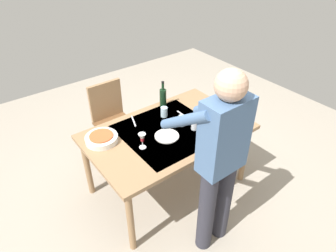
% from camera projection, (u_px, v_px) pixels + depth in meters
% --- Properties ---
extents(ground_plane, '(6.00, 6.00, 0.00)m').
position_uv_depth(ground_plane, '(168.00, 185.00, 3.35)').
color(ground_plane, '#9E9384').
extents(dining_table, '(1.57, 0.98, 0.75)m').
position_uv_depth(dining_table, '(168.00, 136.00, 2.96)').
color(dining_table, '#93704C').
rests_on(dining_table, ground_plane).
extents(chair_near, '(0.40, 0.40, 0.91)m').
position_uv_depth(chair_near, '(111.00, 116.00, 3.53)').
color(chair_near, brown).
rests_on(chair_near, ground_plane).
extents(person_server, '(0.42, 0.61, 1.69)m').
position_uv_depth(person_server, '(219.00, 158.00, 2.27)').
color(person_server, '#2D2D38').
rests_on(person_server, ground_plane).
extents(wine_bottle, '(0.07, 0.07, 0.30)m').
position_uv_depth(wine_bottle, '(163.00, 97.00, 3.23)').
color(wine_bottle, black).
rests_on(wine_bottle, dining_table).
extents(wine_glass_left, '(0.07, 0.07, 0.15)m').
position_uv_depth(wine_glass_left, '(142.00, 138.00, 2.65)').
color(wine_glass_left, white).
rests_on(wine_glass_left, dining_table).
extents(water_cup_near_left, '(0.07, 0.07, 0.10)m').
position_uv_depth(water_cup_near_left, '(182.00, 121.00, 2.97)').
color(water_cup_near_left, silver).
rests_on(water_cup_near_left, dining_table).
extents(water_cup_near_right, '(0.07, 0.07, 0.10)m').
position_uv_depth(water_cup_near_right, '(195.00, 125.00, 2.91)').
color(water_cup_near_right, silver).
rests_on(water_cup_near_right, dining_table).
extents(water_cup_far_left, '(0.07, 0.07, 0.10)m').
position_uv_depth(water_cup_far_left, '(164.00, 112.00, 3.10)').
color(water_cup_far_left, silver).
rests_on(water_cup_far_left, dining_table).
extents(serving_bowl_pasta, '(0.30, 0.30, 0.07)m').
position_uv_depth(serving_bowl_pasta, '(102.00, 138.00, 2.76)').
color(serving_bowl_pasta, silver).
rests_on(serving_bowl_pasta, dining_table).
extents(side_bowl_salad, '(0.18, 0.18, 0.07)m').
position_uv_depth(side_bowl_salad, '(215.00, 111.00, 3.14)').
color(side_bowl_salad, silver).
rests_on(side_bowl_salad, dining_table).
extents(side_bowl_bread, '(0.16, 0.16, 0.07)m').
position_uv_depth(side_bowl_bread, '(219.00, 125.00, 2.93)').
color(side_bowl_bread, silver).
rests_on(side_bowl_bread, dining_table).
extents(dinner_plate_near, '(0.23, 0.23, 0.01)m').
position_uv_depth(dinner_plate_near, '(167.00, 136.00, 2.84)').
color(dinner_plate_near, silver).
rests_on(dinner_plate_near, dining_table).
extents(table_knife, '(0.08, 0.19, 0.00)m').
position_uv_depth(table_knife, '(134.00, 121.00, 3.05)').
color(table_knife, silver).
rests_on(table_knife, dining_table).
extents(table_fork, '(0.02, 0.18, 0.00)m').
position_uv_depth(table_fork, '(183.00, 115.00, 3.15)').
color(table_fork, silver).
rests_on(table_fork, dining_table).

